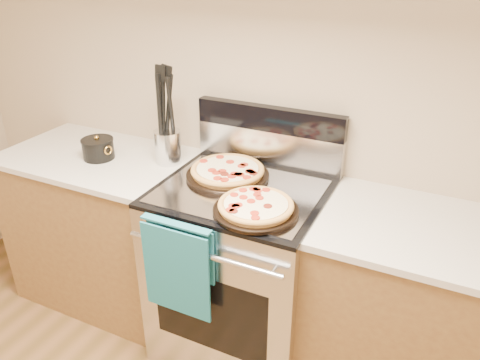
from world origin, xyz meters
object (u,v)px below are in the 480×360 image
at_px(saucepan, 98,149).
at_px(utensil_crock, 168,147).
at_px(range_body, 242,272).
at_px(pepperoni_pizza_back, 228,172).
at_px(pepperoni_pizza_front, 256,207).

bearing_deg(saucepan, utensil_crock, 18.31).
distance_m(range_body, utensil_crock, 0.74).
height_order(pepperoni_pizza_back, saucepan, saucepan).
distance_m(utensil_crock, saucepan, 0.38).
bearing_deg(range_body, pepperoni_pizza_front, -50.20).
relative_size(range_body, saucepan, 5.59).
relative_size(range_body, utensil_crock, 5.28).
bearing_deg(utensil_crock, saucepan, -161.69).
bearing_deg(pepperoni_pizza_back, saucepan, -175.04).
distance_m(pepperoni_pizza_front, saucepan, 1.00).
relative_size(pepperoni_pizza_back, saucepan, 2.42).
xyz_separation_m(utensil_crock, saucepan, (-0.36, -0.12, -0.04)).
bearing_deg(range_body, utensil_crock, 165.37).
relative_size(pepperoni_pizza_back, pepperoni_pizza_front, 1.11).
xyz_separation_m(range_body, utensil_crock, (-0.48, 0.13, 0.55)).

